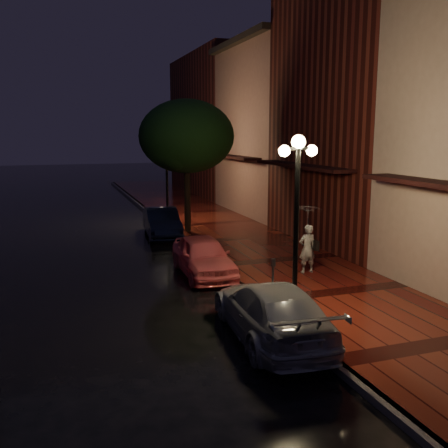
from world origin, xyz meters
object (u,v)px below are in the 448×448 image
object	(u,v)px
parking_meter	(273,276)
navy_car	(162,222)
streetlamp_far	(167,172)
woman_with_umbrella	(308,228)
silver_car	(271,311)
pink_car	(203,256)
streetlamp_near	(296,215)
street_tree	(187,139)

from	to	relation	value
parking_meter	navy_car	bearing A→B (deg)	96.55
streetlamp_far	parking_meter	size ratio (longest dim) A/B	3.70
woman_with_umbrella	streetlamp_far	bearing A→B (deg)	-78.86
silver_car	woman_with_umbrella	world-z (taller)	woman_with_umbrella
woman_with_umbrella	parking_meter	xyz separation A→B (m)	(-2.19, -2.23, -0.72)
woman_with_umbrella	parking_meter	bearing A→B (deg)	45.58
pink_car	silver_car	size ratio (longest dim) A/B	0.85
pink_car	silver_car	world-z (taller)	silver_car
streetlamp_far	parking_meter	xyz separation A→B (m)	(-0.10, -12.97, -1.74)
silver_car	navy_car	bearing A→B (deg)	-85.58
navy_car	parking_meter	size ratio (longest dim) A/B	3.29
streetlamp_near	pink_car	xyz separation A→B (m)	(-0.95, 4.50, -1.97)
streetlamp_far	silver_car	bearing A→B (deg)	-93.68
street_tree	streetlamp_near	bearing A→B (deg)	-91.35
streetlamp_near	pink_car	world-z (taller)	streetlamp_near
streetlamp_near	silver_car	distance (m)	2.31
street_tree	pink_car	world-z (taller)	street_tree
streetlamp_near	streetlamp_far	world-z (taller)	same
parking_meter	silver_car	bearing A→B (deg)	-113.69
navy_car	parking_meter	bearing A→B (deg)	-80.42
streetlamp_far	parking_meter	world-z (taller)	streetlamp_far
street_tree	silver_car	xyz separation A→B (m)	(-1.21, -11.75, -3.61)
pink_car	navy_car	xyz separation A→B (m)	(0.00, 6.37, -0.00)
streetlamp_far	silver_car	xyz separation A→B (m)	(-0.95, -14.76, -1.96)
pink_car	navy_car	world-z (taller)	same
streetlamp_far	silver_car	distance (m)	14.92
silver_car	parking_meter	xyz separation A→B (m)	(0.85, 1.79, 0.22)
streetlamp_near	woman_with_umbrella	distance (m)	4.00
navy_car	silver_car	distance (m)	11.63
navy_car	street_tree	bearing A→B (deg)	10.35
streetlamp_far	silver_car	size ratio (longest dim) A/B	0.98
woman_with_umbrella	street_tree	bearing A→B (deg)	-76.55
streetlamp_far	navy_car	world-z (taller)	streetlamp_far
streetlamp_far	streetlamp_near	bearing A→B (deg)	-90.00
street_tree	navy_car	world-z (taller)	street_tree
pink_car	parking_meter	distance (m)	3.59
parking_meter	street_tree	bearing A→B (deg)	89.56
streetlamp_far	pink_car	size ratio (longest dim) A/B	1.16
streetlamp_far	woman_with_umbrella	xyz separation A→B (m)	(2.09, -10.75, -1.03)
streetlamp_near	parking_meter	size ratio (longest dim) A/B	3.70
pink_car	navy_car	size ratio (longest dim) A/B	0.97
parking_meter	pink_car	bearing A→B (deg)	105.31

